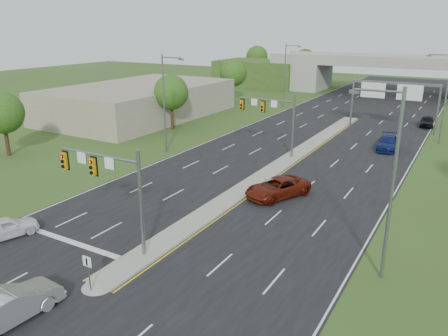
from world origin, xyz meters
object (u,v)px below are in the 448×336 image
signal_mast_near (111,180)px  car_white (5,228)px  sign_gantry (393,93)px  car_far_c (427,121)px  car_silver (10,306)px  car_far_b (388,143)px  overpass (389,78)px  keep_right_sign (88,268)px  car_far_a (278,188)px  signal_mast_far (274,114)px

signal_mast_near → car_white: bearing=-160.6°
sign_gantry → car_far_c: 7.99m
car_silver → car_far_c: car_silver is taller
signal_mast_near → car_far_b: 36.03m
car_white → car_far_b: bearing=-99.4°
car_silver → car_far_c: size_ratio=1.16×
overpass → car_white: (-9.91, -82.77, -2.80)m
car_silver → car_far_c: (12.50, 58.20, -0.10)m
keep_right_sign → car_white: (-9.91, 1.76, -0.76)m
car_silver → car_far_b: bearing=-99.2°
car_white → car_far_a: bearing=-111.7°
signal_mast_far → sign_gantry: 21.91m
signal_mast_near → keep_right_sign: signal_mast_near is taller
car_far_a → sign_gantry: bearing=108.6°
signal_mast_near → keep_right_sign: size_ratio=3.18×
car_far_c → sign_gantry: bearing=-134.8°
keep_right_sign → car_white: keep_right_sign is taller
signal_mast_far → car_white: (-7.64, -27.70, -3.97)m
signal_mast_far → car_far_a: bearing=-64.1°
sign_gantry → car_white: bearing=-109.2°
signal_mast_far → keep_right_sign: signal_mast_far is taller
signal_mast_near → keep_right_sign: 5.94m
signal_mast_near → car_silver: 9.06m
car_far_b → car_far_c: (2.57, 15.84, -0.03)m
car_silver → car_far_c: 59.52m
overpass → car_silver: bearing=-91.0°
sign_gantry → overpass: (-6.68, 35.08, -1.69)m
car_far_a → car_far_b: (5.20, 20.53, -0.04)m
signal_mast_far → keep_right_sign: 29.71m
car_silver → keep_right_sign: bearing=-108.0°
sign_gantry → car_far_a: bearing=-96.3°
car_white → signal_mast_near: bearing=-143.5°
keep_right_sign → car_silver: 4.06m
signal_mast_near → car_far_c: 51.90m
car_white → keep_right_sign: bearing=-173.0°
car_silver → car_far_a: car_silver is taller
car_silver → car_far_a: (4.73, 21.82, -0.03)m
signal_mast_near → overpass: 80.11m
car_white → car_far_c: car_far_c is taller
signal_mast_near → car_far_c: (13.26, 50.03, -3.95)m
signal_mast_far → car_far_a: signal_mast_far is taller
signal_mast_far → car_silver: size_ratio=1.35×
car_far_b → car_far_c: bearing=75.6°
signal_mast_far → car_far_b: bearing=40.7°
overpass → car_white: 83.41m
car_far_c → car_silver: bearing=-106.3°
overpass → car_far_b: 46.74m
signal_mast_far → car_far_c: bearing=62.1°
overpass → car_white: bearing=-96.8°
car_white → car_far_c: (20.91, 52.72, 0.02)m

